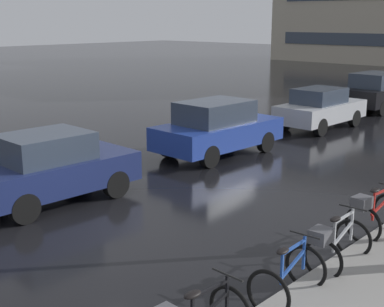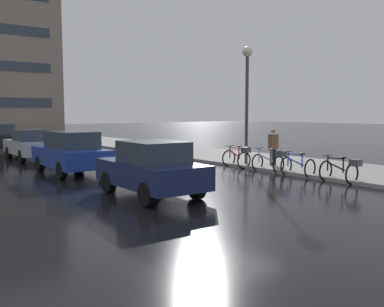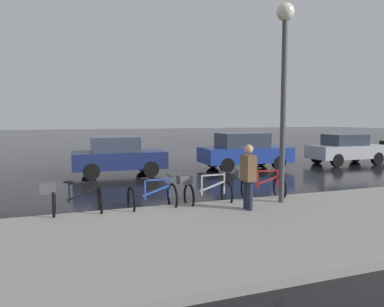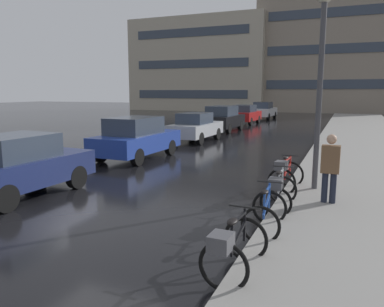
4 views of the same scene
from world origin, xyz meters
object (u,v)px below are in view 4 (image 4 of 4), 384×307
at_px(car_blue, 136,138).
at_px(pedestrian, 330,167).
at_px(car_black, 223,118).
at_px(car_red, 244,114).
at_px(bicycle_farthest, 285,174).
at_px(car_silver, 196,127).
at_px(car_white, 263,111).
at_px(bicycle_second, 265,214).
at_px(bicycle_third, 278,192).
at_px(streetlamp, 322,49).
at_px(car_navy, 19,165).
at_px(bicycle_nearest, 232,248).

xyz_separation_m(car_blue, pedestrian, (7.42, -3.89, 0.13)).
bearing_deg(car_black, car_red, 90.62).
bearing_deg(bicycle_farthest, car_silver, 124.95).
xyz_separation_m(car_red, car_white, (0.21, 6.36, 0.01)).
bearing_deg(car_black, bicycle_second, -69.51).
distance_m(bicycle_third, streetlamp, 3.83).
distance_m(bicycle_second, streetlamp, 4.74).
bearing_deg(car_black, bicycle_third, -67.90).
xyz_separation_m(car_silver, streetlamp, (6.79, -8.42, 2.93)).
distance_m(car_red, car_white, 6.37).
xyz_separation_m(bicycle_third, car_blue, (-6.41, 4.67, 0.35)).
relative_size(car_black, car_white, 0.91).
xyz_separation_m(car_black, streetlamp, (7.05, -13.87, 2.84)).
bearing_deg(car_white, pedestrian, -75.10).
bearing_deg(car_silver, car_red, 91.61).
bearing_deg(bicycle_second, car_navy, 178.30).
relative_size(bicycle_nearest, car_blue, 0.33).
relative_size(car_blue, car_red, 1.08).
distance_m(car_blue, car_silver, 5.75).
bearing_deg(streetlamp, bicycle_third, -106.90).
xyz_separation_m(bicycle_second, car_white, (-6.29, 29.58, 0.42)).
distance_m(car_navy, car_white, 29.39).
distance_m(car_silver, car_white, 17.82).
height_order(bicycle_third, car_black, car_black).
bearing_deg(pedestrian, bicycle_second, -115.68).
height_order(bicycle_second, bicycle_farthest, bicycle_farthest).
bearing_deg(bicycle_second, car_silver, 117.71).
xyz_separation_m(bicycle_farthest, car_blue, (-6.29, 2.93, 0.33)).
distance_m(car_red, streetlamp, 21.31).
xyz_separation_m(car_blue, streetlamp, (7.02, -2.68, 2.86)).
relative_size(bicycle_nearest, bicycle_third, 0.96).
bearing_deg(pedestrian, car_navy, -165.35).
height_order(bicycle_third, car_red, car_red).
xyz_separation_m(car_navy, car_red, (-0.13, 23.03, 0.00)).
relative_size(bicycle_third, car_blue, 0.34).
xyz_separation_m(car_navy, car_white, (0.08, 29.39, 0.01)).
bearing_deg(bicycle_farthest, bicycle_nearest, -89.59).
distance_m(car_navy, streetlamp, 8.19).
height_order(bicycle_third, car_navy, car_navy).
relative_size(bicycle_third, car_navy, 0.38).
bearing_deg(car_black, car_navy, -89.79).
relative_size(bicycle_third, car_red, 0.37).
relative_size(car_navy, streetlamp, 0.72).
relative_size(bicycle_second, car_black, 0.29).
relative_size(car_navy, pedestrian, 2.19).
xyz_separation_m(bicycle_nearest, car_white, (-6.21, 31.50, 0.33)).
relative_size(bicycle_nearest, car_silver, 0.34).
bearing_deg(bicycle_third, car_blue, 143.93).
relative_size(car_silver, pedestrian, 2.33).
distance_m(bicycle_third, car_black, 17.13).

